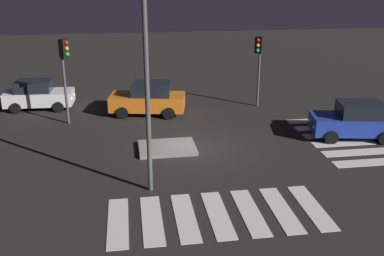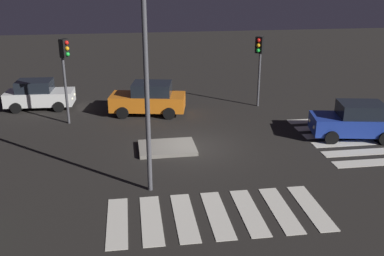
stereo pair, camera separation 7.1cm
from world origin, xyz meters
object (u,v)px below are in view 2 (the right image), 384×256
Objects in this scene: car_white at (39,95)px; street_lamp at (145,54)px; traffic_island at (167,148)px; car_orange at (149,99)px; traffic_light_west at (65,61)px; traffic_light_north at (259,54)px; car_blue at (356,121)px.

street_lamp reaches higher than car_white.
traffic_island is 0.65× the size of car_white.
traffic_light_west is (-4.38, -1.10, 2.59)m from car_orange.
car_white is 4.66m from traffic_light_west.
car_orange is 1.06× the size of traffic_light_north.
car_white is at bearing -13.62° from car_blue.
traffic_light_north is (-3.37, 5.90, 2.35)m from car_blue.
car_white is at bearing 133.12° from traffic_island.
car_blue reaches higher than car_white.
traffic_island is at bearing 106.57° from car_orange.
traffic_light_west reaches higher than traffic_island.
traffic_island is at bearing -5.93° from traffic_light_north.
street_lamp reaches higher than traffic_light_north.
street_lamp is (-0.47, -9.46, 4.37)m from car_orange.
car_blue is 1.03× the size of traffic_light_north.
street_lamp reaches higher than traffic_island.
street_lamp is (3.91, -8.37, 1.78)m from traffic_light_west.
traffic_light_west is (-4.93, 4.44, 3.43)m from traffic_island.
car_orange is at bearing -46.11° from traffic_light_north.
car_blue is 12.10m from street_lamp.
traffic_island is 7.47m from traffic_light_west.
car_blue is 7.19m from traffic_light_north.
car_blue is 0.95× the size of traffic_light_west.
car_orange is (6.56, -2.06, 0.07)m from car_white.
car_blue is at bearing 21.32° from street_lamp.
car_white is 6.87m from car_orange.
car_white reaches higher than traffic_island.
traffic_light_west is (-14.42, 4.27, 2.61)m from car_blue.
traffic_island is 0.35× the size of street_lamp.
street_lamp reaches higher than car_orange.
traffic_light_west is 9.41m from street_lamp.
car_orange is at bearing 49.61° from traffic_light_west.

